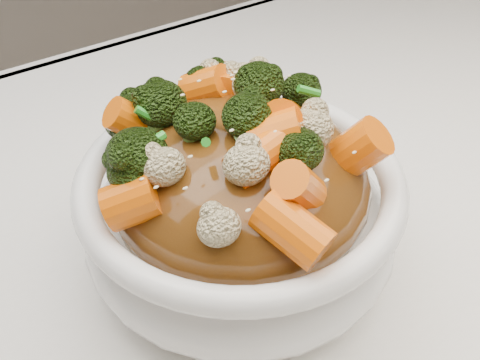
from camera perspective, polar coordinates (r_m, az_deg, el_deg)
tablecloth at (r=0.52m, az=4.12°, el=-5.64°), size 1.20×0.80×0.04m
bowl at (r=0.44m, az=0.00°, el=-3.63°), size 0.27×0.27×0.10m
sauce_base at (r=0.42m, az=0.00°, el=-0.35°), size 0.22×0.22×0.11m
carrots at (r=0.37m, az=0.00°, el=7.77°), size 0.22×0.22×0.06m
broccoli at (r=0.37m, az=0.00°, el=7.63°), size 0.22×0.22×0.05m
cauliflower at (r=0.38m, az=0.00°, el=7.34°), size 0.22×0.22×0.04m
scallions at (r=0.37m, az=0.00°, el=7.92°), size 0.16×0.16×0.02m
sesame_seeds at (r=0.37m, az=0.00°, el=7.92°), size 0.20×0.20×0.01m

